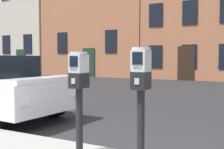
# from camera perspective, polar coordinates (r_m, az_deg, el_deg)

# --- Properties ---
(parking_meter_near_kerb) EXTENTS (0.22, 0.25, 1.31)m
(parking_meter_near_kerb) POSITION_cam_1_polar(r_m,az_deg,el_deg) (3.62, -6.76, -1.81)
(parking_meter_near_kerb) COLOR black
(parking_meter_near_kerb) RESTS_ON sidewalk_slab
(parking_meter_twin_adjacent) EXTENTS (0.22, 0.25, 1.35)m
(parking_meter_twin_adjacent) POSITION_cam_1_polar(r_m,az_deg,el_deg) (3.21, 5.93, -1.96)
(parking_meter_twin_adjacent) COLOR black
(parking_meter_twin_adjacent) RESTS_ON sidewalk_slab
(townhouse_brownstone) EXTENTS (7.49, 6.26, 13.82)m
(townhouse_brownstone) POSITION_cam_1_polar(r_m,az_deg,el_deg) (28.69, -16.19, 14.39)
(townhouse_brownstone) COLOR beige
(townhouse_brownstone) RESTS_ON ground_plane
(townhouse_orange_brick) EXTENTS (8.57, 5.98, 10.62)m
(townhouse_orange_brick) POSITION_cam_1_polar(r_m,az_deg,el_deg) (20.72, 20.43, 14.15)
(townhouse_orange_brick) COLOR #B7704C
(townhouse_orange_brick) RESTS_ON ground_plane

